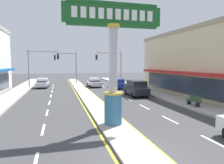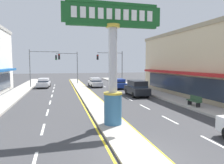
{
  "view_description": "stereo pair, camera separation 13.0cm",
  "coord_description": "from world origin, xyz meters",
  "px_view_note": "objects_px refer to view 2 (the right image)",
  "views": [
    {
      "loc": [
        -3.25,
        -7.81,
        3.91
      ],
      "look_at": [
        0.47,
        6.46,
        2.6
      ],
      "focal_mm": 32.84,
      "sensor_mm": 36.0,
      "label": 1
    },
    {
      "loc": [
        -3.13,
        -7.84,
        3.91
      ],
      "look_at": [
        0.47,
        6.46,
        2.6
      ],
      "focal_mm": 32.84,
      "sensor_mm": 36.0,
      "label": 2
    }
  ],
  "objects_px": {
    "sedan_mid_left_lane": "(44,83)",
    "street_bench": "(195,101)",
    "traffic_light_left_side": "(41,62)",
    "sedan_near_right_lane": "(119,83)",
    "suv_far_left_oncoming": "(137,88)",
    "storefront_right": "(219,63)",
    "traffic_light_median_far": "(69,62)",
    "sedan_far_right_lane": "(95,82)",
    "district_sign": "(113,62)",
    "traffic_light_right_side": "(113,62)"
  },
  "relations": [
    {
      "from": "suv_far_left_oncoming",
      "to": "street_bench",
      "type": "height_order",
      "value": "suv_far_left_oncoming"
    },
    {
      "from": "traffic_light_right_side",
      "to": "suv_far_left_oncoming",
      "type": "height_order",
      "value": "traffic_light_right_side"
    },
    {
      "from": "traffic_light_right_side",
      "to": "storefront_right",
      "type": "bearing_deg",
      "value": -59.23
    },
    {
      "from": "traffic_light_median_far",
      "to": "sedan_far_right_lane",
      "type": "distance_m",
      "value": 7.95
    },
    {
      "from": "traffic_light_left_side",
      "to": "sedan_far_right_lane",
      "type": "height_order",
      "value": "traffic_light_left_side"
    },
    {
      "from": "storefront_right",
      "to": "traffic_light_left_side",
      "type": "bearing_deg",
      "value": 146.02
    },
    {
      "from": "sedan_near_right_lane",
      "to": "traffic_light_left_side",
      "type": "bearing_deg",
      "value": 161.43
    },
    {
      "from": "traffic_light_median_far",
      "to": "sedan_far_right_lane",
      "type": "relative_size",
      "value": 1.41
    },
    {
      "from": "traffic_light_right_side",
      "to": "sedan_mid_left_lane",
      "type": "xyz_separation_m",
      "value": [
        -12.04,
        -0.81,
        -3.46
      ]
    },
    {
      "from": "suv_far_left_oncoming",
      "to": "street_bench",
      "type": "xyz_separation_m",
      "value": [
        2.52,
        -7.67,
        -0.34
      ]
    },
    {
      "from": "district_sign",
      "to": "sedan_near_right_lane",
      "type": "distance_m",
      "value": 20.2
    },
    {
      "from": "traffic_light_left_side",
      "to": "sedan_near_right_lane",
      "type": "height_order",
      "value": "traffic_light_left_side"
    },
    {
      "from": "traffic_light_right_side",
      "to": "sedan_near_right_lane",
      "type": "distance_m",
      "value": 6.06
    },
    {
      "from": "traffic_light_median_far",
      "to": "street_bench",
      "type": "height_order",
      "value": "traffic_light_median_far"
    },
    {
      "from": "traffic_light_median_far",
      "to": "sedan_far_right_lane",
      "type": "xyz_separation_m",
      "value": [
        4.01,
        -5.96,
        -3.41
      ]
    },
    {
      "from": "traffic_light_right_side",
      "to": "traffic_light_median_far",
      "type": "relative_size",
      "value": 1.0
    },
    {
      "from": "sedan_near_right_lane",
      "to": "suv_far_left_oncoming",
      "type": "relative_size",
      "value": 0.94
    },
    {
      "from": "sedan_near_right_lane",
      "to": "suv_far_left_oncoming",
      "type": "height_order",
      "value": "suv_far_left_oncoming"
    },
    {
      "from": "traffic_light_left_side",
      "to": "sedan_mid_left_lane",
      "type": "bearing_deg",
      "value": 22.66
    },
    {
      "from": "sedan_far_right_lane",
      "to": "suv_far_left_oncoming",
      "type": "bearing_deg",
      "value": -73.37
    },
    {
      "from": "traffic_light_left_side",
      "to": "traffic_light_right_side",
      "type": "distance_m",
      "value": 12.36
    },
    {
      "from": "district_sign",
      "to": "street_bench",
      "type": "distance_m",
      "value": 9.68
    },
    {
      "from": "storefront_right",
      "to": "sedan_far_right_lane",
      "type": "xyz_separation_m",
      "value": [
        -12.76,
        13.55,
        -3.24
      ]
    },
    {
      "from": "district_sign",
      "to": "suv_far_left_oncoming",
      "type": "height_order",
      "value": "district_sign"
    },
    {
      "from": "traffic_light_right_side",
      "to": "street_bench",
      "type": "distance_m",
      "value": 21.01
    },
    {
      "from": "sedan_mid_left_lane",
      "to": "suv_far_left_oncoming",
      "type": "height_order",
      "value": "suv_far_left_oncoming"
    },
    {
      "from": "traffic_light_left_side",
      "to": "district_sign",
      "type": "bearing_deg",
      "value": -75.06
    },
    {
      "from": "sedan_far_right_lane",
      "to": "district_sign",
      "type": "bearing_deg",
      "value": -96.65
    },
    {
      "from": "suv_far_left_oncoming",
      "to": "storefront_right",
      "type": "bearing_deg",
      "value": -14.89
    },
    {
      "from": "traffic_light_left_side",
      "to": "suv_far_left_oncoming",
      "type": "relative_size",
      "value": 1.33
    },
    {
      "from": "traffic_light_left_side",
      "to": "street_bench",
      "type": "height_order",
      "value": "traffic_light_left_side"
    },
    {
      "from": "sedan_far_right_lane",
      "to": "street_bench",
      "type": "relative_size",
      "value": 2.74
    },
    {
      "from": "sedan_mid_left_lane",
      "to": "street_bench",
      "type": "bearing_deg",
      "value": -54.18
    },
    {
      "from": "sedan_mid_left_lane",
      "to": "street_bench",
      "type": "xyz_separation_m",
      "value": [
        14.27,
        -19.77,
        -0.14
      ]
    },
    {
      "from": "traffic_light_right_side",
      "to": "street_bench",
      "type": "height_order",
      "value": "traffic_light_right_side"
    },
    {
      "from": "traffic_light_left_side",
      "to": "sedan_near_right_lane",
      "type": "relative_size",
      "value": 1.41
    },
    {
      "from": "district_sign",
      "to": "sedan_mid_left_lane",
      "type": "distance_m",
      "value": 24.17
    },
    {
      "from": "traffic_light_median_far",
      "to": "traffic_light_left_side",
      "type": "bearing_deg",
      "value": -133.34
    },
    {
      "from": "storefront_right",
      "to": "suv_far_left_oncoming",
      "type": "xyz_separation_m",
      "value": [
        -9.47,
        2.52,
        -3.04
      ]
    },
    {
      "from": "sedan_far_right_lane",
      "to": "sedan_near_right_lane",
      "type": "bearing_deg",
      "value": -43.24
    },
    {
      "from": "sedan_far_right_lane",
      "to": "storefront_right",
      "type": "bearing_deg",
      "value": -46.71
    },
    {
      "from": "street_bench",
      "to": "traffic_light_left_side",
      "type": "bearing_deg",
      "value": 126.53
    },
    {
      "from": "storefront_right",
      "to": "traffic_light_right_side",
      "type": "distance_m",
      "value": 17.95
    },
    {
      "from": "district_sign",
      "to": "suv_far_left_oncoming",
      "type": "distance_m",
      "value": 12.94
    },
    {
      "from": "sedan_near_right_lane",
      "to": "sedan_far_right_lane",
      "type": "height_order",
      "value": "same"
    },
    {
      "from": "district_sign",
      "to": "storefront_right",
      "type": "xyz_separation_m",
      "value": [
        15.34,
        8.61,
        0.01
      ]
    },
    {
      "from": "district_sign",
      "to": "sedan_mid_left_lane",
      "type": "relative_size",
      "value": 1.7
    },
    {
      "from": "sedan_near_right_lane",
      "to": "suv_far_left_oncoming",
      "type": "distance_m",
      "value": 7.93
    },
    {
      "from": "traffic_light_right_side",
      "to": "sedan_far_right_lane",
      "type": "xyz_separation_m",
      "value": [
        -3.58,
        -1.87,
        -3.46
      ]
    },
    {
      "from": "traffic_light_left_side",
      "to": "traffic_light_median_far",
      "type": "bearing_deg",
      "value": 46.66
    }
  ]
}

